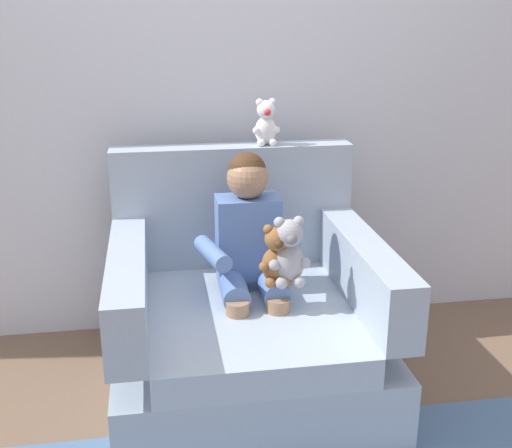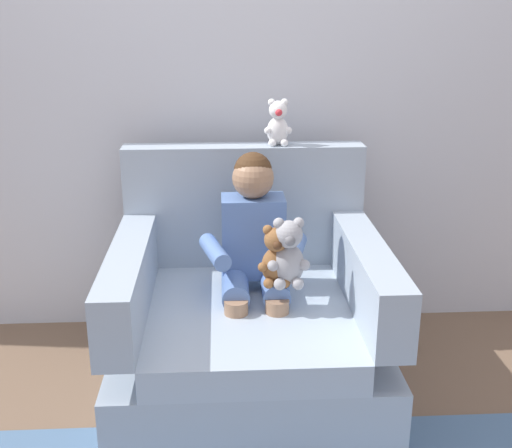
{
  "view_description": "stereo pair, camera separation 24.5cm",
  "coord_description": "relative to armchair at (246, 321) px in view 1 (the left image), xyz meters",
  "views": [
    {
      "loc": [
        -0.35,
        -2.34,
        1.55
      ],
      "look_at": [
        0.03,
        -0.05,
        0.76
      ],
      "focal_mm": 45.36,
      "sensor_mm": 36.0,
      "label": 1
    },
    {
      "loc": [
        -0.11,
        -2.37,
        1.55
      ],
      "look_at": [
        0.03,
        -0.05,
        0.76
      ],
      "focal_mm": 45.36,
      "sensor_mm": 36.0,
      "label": 2
    }
  ],
  "objects": [
    {
      "name": "plush_white_on_backrest",
      "position": [
        0.15,
        0.39,
        0.75
      ],
      "size": [
        0.12,
        0.1,
        0.21
      ],
      "rotation": [
        0.0,
        0.0,
        0.29
      ],
      "color": "white",
      "rests_on": "armchair"
    },
    {
      "name": "ground_plane",
      "position": [
        0.0,
        -0.05,
        -0.3
      ],
      "size": [
        8.0,
        8.0,
        0.0
      ],
      "primitive_type": "plane",
      "color": "brown"
    },
    {
      "name": "plush_brown",
      "position": [
        0.1,
        -0.12,
        0.33
      ],
      "size": [
        0.14,
        0.12,
        0.24
      ],
      "rotation": [
        0.0,
        0.0,
        0.08
      ],
      "color": "brown",
      "rests_on": "armchair"
    },
    {
      "name": "back_wall",
      "position": [
        0.0,
        0.67,
        1.0
      ],
      "size": [
        6.0,
        0.1,
        2.6
      ],
      "primitive_type": "cube",
      "color": "silver",
      "rests_on": "ground"
    },
    {
      "name": "plush_grey",
      "position": [
        0.15,
        -0.13,
        0.34
      ],
      "size": [
        0.16,
        0.13,
        0.28
      ],
      "rotation": [
        0.0,
        0.0,
        0.4
      ],
      "color": "#9E9EA3",
      "rests_on": "armchair"
    },
    {
      "name": "armchair",
      "position": [
        0.0,
        0.0,
        0.0
      ],
      "size": [
        1.07,
        1.03,
        0.96
      ],
      "color": "#9EADBC",
      "rests_on": "ground"
    },
    {
      "name": "seated_child",
      "position": [
        0.03,
        0.05,
        0.32
      ],
      "size": [
        0.45,
        0.39,
        0.82
      ],
      "rotation": [
        0.0,
        0.0,
        -0.13
      ],
      "color": "#597AB7",
      "rests_on": "armchair"
    }
  ]
}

